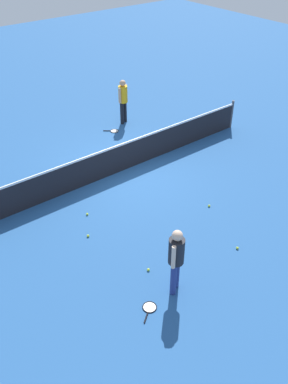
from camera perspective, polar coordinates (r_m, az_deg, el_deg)
name	(u,v)px	position (r m, az deg, el deg)	size (l,w,h in m)	color
ground_plane	(123,170)	(13.40, -2.88, 3.00)	(40.00, 40.00, 0.00)	#265693
court_net	(123,157)	(13.14, -2.94, 4.85)	(10.09, 0.09, 1.07)	#4C4C51
player_near_side	(176,256)	(8.85, 4.41, -8.77)	(0.49, 0.47, 1.70)	navy
player_far_side	(123,98)	(16.03, -2.88, 12.72)	(0.51, 0.45, 1.70)	black
tennis_racket_near_player	(149,308)	(9.20, 0.73, -15.59)	(0.57, 0.49, 0.03)	black
tennis_racket_far_player	(114,131)	(15.80, -4.16, 8.32)	(0.56, 0.51, 0.03)	black
tennis_ball_near_player	(209,206)	(11.92, 8.89, -1.87)	(0.07, 0.07, 0.07)	#C6E033
tennis_ball_by_net	(237,248)	(10.70, 12.65, -7.48)	(0.07, 0.07, 0.07)	#C6E033
tennis_ball_midcourt	(88,236)	(10.88, -7.66, -5.95)	(0.07, 0.07, 0.07)	#C6E033
tennis_ball_baseline	(87,214)	(11.58, -7.77, -3.02)	(0.07, 0.07, 0.07)	#C6E033
tennis_ball_stray_left	(148,270)	(9.91, 0.60, -10.58)	(0.07, 0.07, 0.07)	#C6E033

